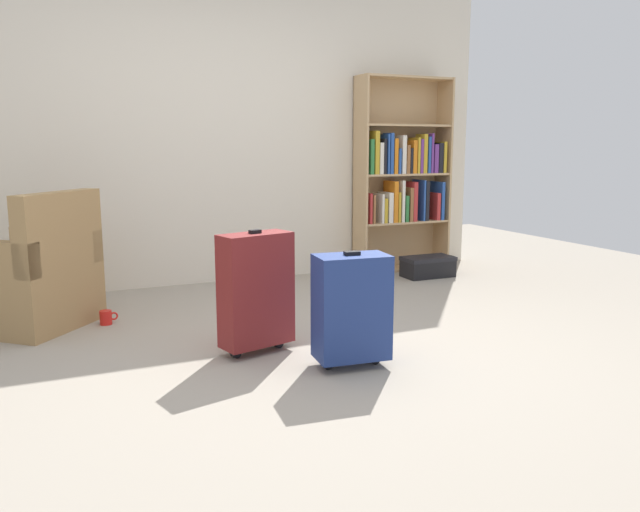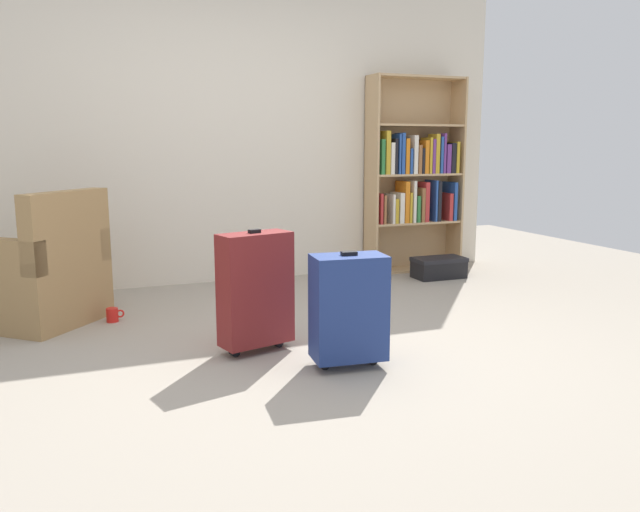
% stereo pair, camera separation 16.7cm
% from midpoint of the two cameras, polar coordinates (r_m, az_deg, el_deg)
% --- Properties ---
extents(ground_plane, '(9.21, 9.21, 0.00)m').
position_cam_midpoint_polar(ground_plane, '(3.68, 0.44, -8.90)').
color(ground_plane, '#9E9384').
extents(back_wall, '(5.26, 0.10, 2.60)m').
position_cam_midpoint_polar(back_wall, '(5.59, -8.12, 11.01)').
color(back_wall, beige).
rests_on(back_wall, ground).
extents(bookshelf, '(0.93, 0.28, 1.81)m').
position_cam_midpoint_polar(bookshelf, '(6.09, 9.22, 7.15)').
color(bookshelf, tan).
rests_on(bookshelf, ground).
extents(armchair, '(0.99, 0.99, 0.90)m').
position_cam_midpoint_polar(armchair, '(4.61, -22.95, -1.77)').
color(armchair, '#9E7A4C').
rests_on(armchair, ground).
extents(mug, '(0.12, 0.08, 0.10)m').
position_cam_midpoint_polar(mug, '(4.53, -17.19, -5.10)').
color(mug, red).
rests_on(mug, ground).
extents(storage_box, '(0.47, 0.26, 0.19)m').
position_cam_midpoint_polar(storage_box, '(5.84, 11.47, -0.99)').
color(storage_box, black).
rests_on(storage_box, ground).
extents(suitcase_navy_blue, '(0.41, 0.27, 0.64)m').
position_cam_midpoint_polar(suitcase_navy_blue, '(3.41, 4.00, -4.66)').
color(suitcase_navy_blue, navy).
rests_on(suitcase_navy_blue, ground).
extents(suitcase_dark_red, '(0.45, 0.29, 0.72)m').
position_cam_midpoint_polar(suitcase_dark_red, '(3.65, -4.53, -3.00)').
color(suitcase_dark_red, maroon).
rests_on(suitcase_dark_red, ground).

